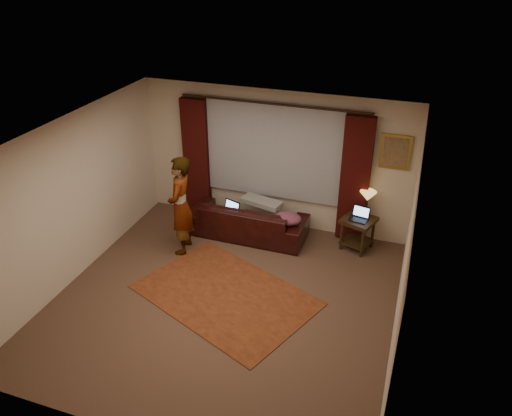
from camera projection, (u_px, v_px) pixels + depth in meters
The scene contains 20 objects.
floor at pixel (224, 300), 7.62m from camera, with size 5.00×5.00×0.01m, color brown.
ceiling at pixel (218, 140), 6.36m from camera, with size 5.00×5.00×0.02m, color silver.
wall_back at pixel (274, 160), 9.06m from camera, with size 5.00×0.02×2.60m, color beige.
wall_front at pixel (125, 351), 4.92m from camera, with size 5.00×0.02×2.60m, color beige.
wall_left at pixel (72, 200), 7.70m from camera, with size 0.02×5.00×2.60m, color beige.
wall_right at pixel (405, 260), 6.28m from camera, with size 0.02×5.00×2.60m, color beige.
sheer_curtain at pixel (273, 151), 8.92m from camera, with size 2.50×0.05×1.80m, color #929399.
drape_left at pixel (197, 158), 9.45m from camera, with size 0.50×0.14×2.30m, color #320908.
drape_right at pixel (355, 180), 8.60m from camera, with size 0.50×0.14×2.30m, color #320908.
curtain_rod at pixel (273, 104), 8.45m from camera, with size 0.04×0.04×3.40m, color black.
picture_frame at pixel (395, 152), 8.22m from camera, with size 0.50×0.04×0.60m, color #B18F39.
sofa at pixel (248, 214), 9.07m from camera, with size 2.14×0.93×0.86m, color black.
throw_blanket at pixel (262, 190), 8.95m from camera, with size 0.76×0.30×0.09m, color gray.
clothing_pile at pixel (288, 219), 8.72m from camera, with size 0.48×0.37×0.20m, color brown.
laptop_sofa at pixel (228, 209), 8.99m from camera, with size 0.33×0.36×0.24m, color black, non-canonical shape.
area_rug at pixel (225, 295), 7.72m from camera, with size 2.63×1.75×0.01m, color brown.
end_table at pixel (357, 233), 8.74m from camera, with size 0.52×0.52×0.60m, color black.
tiffany_lamp at pixel (367, 203), 8.59m from camera, with size 0.29×0.29×0.46m, color olive, non-canonical shape.
laptop_table at pixel (359, 214), 8.50m from camera, with size 0.30×0.33×0.22m, color black, non-canonical shape.
person at pixel (181, 206), 8.41m from camera, with size 0.52×0.52×1.76m, color gray.
Camera 1 is at (2.40, -5.52, 4.90)m, focal length 35.00 mm.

